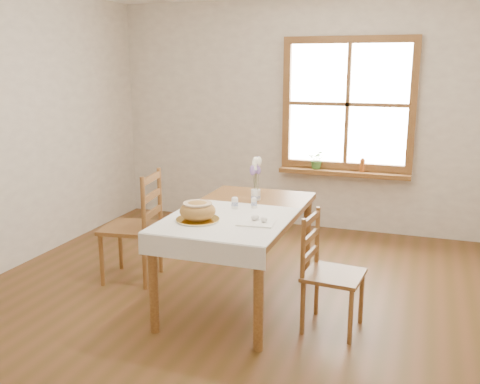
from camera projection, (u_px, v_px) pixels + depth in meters
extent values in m
plane|color=brown|center=(227.00, 313.00, 4.14)|extent=(5.00, 5.00, 0.00)
cube|color=silver|center=(304.00, 116.00, 6.13)|extent=(4.50, 0.10, 2.60)
cube|color=olive|center=(351.00, 39.00, 5.74)|extent=(1.46, 0.08, 0.08)
cube|color=olive|center=(345.00, 166.00, 6.06)|extent=(1.46, 0.08, 0.08)
cube|color=olive|center=(287.00, 103.00, 6.12)|extent=(0.08, 0.08, 1.30)
cube|color=olive|center=(413.00, 106.00, 5.67)|extent=(0.08, 0.08, 1.30)
cube|color=olive|center=(348.00, 104.00, 5.90)|extent=(0.04, 0.06, 1.30)
cube|color=olive|center=(348.00, 104.00, 5.90)|extent=(1.30, 0.06, 0.04)
cube|color=white|center=(348.00, 104.00, 5.93)|extent=(1.30, 0.01, 1.30)
cube|color=olive|center=(344.00, 173.00, 6.02)|extent=(1.46, 0.20, 0.05)
cube|color=olive|center=(240.00, 213.00, 4.25)|extent=(0.90, 1.60, 0.05)
cylinder|color=olive|center=(153.00, 286.00, 3.78)|extent=(0.07, 0.07, 0.70)
cylinder|color=olive|center=(258.00, 302.00, 3.53)|extent=(0.07, 0.07, 0.70)
cylinder|color=olive|center=(227.00, 228.00, 5.14)|extent=(0.07, 0.07, 0.70)
cylinder|color=olive|center=(307.00, 236.00, 4.89)|extent=(0.07, 0.07, 0.70)
cube|color=white|center=(226.00, 220.00, 3.96)|extent=(0.91, 0.99, 0.01)
cylinder|color=white|center=(198.00, 220.00, 3.92)|extent=(0.33, 0.33, 0.02)
ellipsoid|color=#B2813F|center=(198.00, 209.00, 3.90)|extent=(0.27, 0.27, 0.15)
cube|color=white|center=(257.00, 222.00, 3.86)|extent=(0.28, 0.24, 0.01)
cylinder|color=white|center=(235.00, 203.00, 4.24)|extent=(0.07, 0.07, 0.10)
cylinder|color=white|center=(254.00, 203.00, 4.26)|extent=(0.05, 0.05, 0.09)
cylinder|color=white|center=(256.00, 196.00, 4.53)|extent=(0.09, 0.09, 0.09)
imported|color=#437A30|center=(317.00, 162.00, 6.09)|extent=(0.23, 0.24, 0.17)
cylinder|color=#A5521E|center=(362.00, 165.00, 5.93)|extent=(0.06, 0.06, 0.16)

